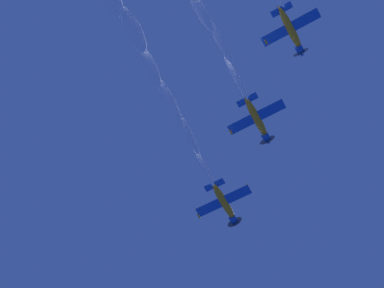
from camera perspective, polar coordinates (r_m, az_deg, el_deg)
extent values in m
ellipsoid|color=orange|center=(89.75, 3.47, -6.28)|extent=(8.06, 2.91, 2.83)
cylinder|color=#194CB2|center=(91.22, 4.48, -8.12)|extent=(1.49, 1.60, 1.64)
cone|color=#194CB2|center=(91.55, 4.70, -8.51)|extent=(1.02, 0.82, 0.84)
cylinder|color=#3F3F47|center=(91.47, 4.65, -8.42)|extent=(1.03, 3.10, 3.18)
cube|color=#194CB2|center=(89.48, 3.44, -6.19)|extent=(3.15, 10.07, 2.37)
ellipsoid|color=orange|center=(88.96, 0.75, -7.84)|extent=(1.14, 0.52, 0.53)
ellipsoid|color=orange|center=(90.26, 6.08, -4.55)|extent=(1.14, 0.52, 0.53)
cube|color=#194CB2|center=(88.52, 2.46, -4.45)|extent=(1.60, 3.69, 0.99)
cube|color=orange|center=(89.04, 2.33, -4.32)|extent=(1.57, 0.59, 1.54)
ellipsoid|color=#1E232D|center=(90.34, 3.47, -6.38)|extent=(2.02, 1.26, 1.22)
ellipsoid|color=orange|center=(87.28, 7.01, 2.79)|extent=(8.06, 2.87, 2.79)
cylinder|color=#194CB2|center=(88.36, 8.00, 0.76)|extent=(1.48, 1.58, 1.62)
cone|color=#194CB2|center=(88.61, 8.21, 0.34)|extent=(1.02, 0.81, 0.82)
cylinder|color=#3F3F47|center=(88.55, 8.16, 0.43)|extent=(1.01, 3.06, 3.14)
cube|color=#194CB2|center=(87.03, 6.98, 2.91)|extent=(3.16, 10.09, 2.18)
ellipsoid|color=orange|center=(85.94, 4.24, 1.30)|extent=(1.14, 0.51, 0.52)
ellipsoid|color=orange|center=(88.38, 9.66, 4.47)|extent=(1.14, 0.51, 0.52)
cube|color=#194CB2|center=(86.43, 6.02, 4.78)|extent=(1.60, 3.70, 0.92)
cube|color=orange|center=(86.97, 5.86, 4.86)|extent=(1.56, 0.56, 1.53)
ellipsoid|color=#1E232D|center=(87.83, 6.99, 2.63)|extent=(2.02, 1.24, 1.21)
ellipsoid|color=orange|center=(88.99, 10.62, 12.14)|extent=(8.05, 3.07, 2.91)
cylinder|color=#194CB2|center=(89.67, 11.56, 10.05)|extent=(1.50, 1.68, 1.70)
cone|color=#194CB2|center=(89.84, 11.76, 9.61)|extent=(1.03, 0.86, 0.87)
cylinder|color=#3F3F47|center=(89.80, 11.71, 9.71)|extent=(1.06, 3.23, 3.32)
cube|color=#194CB2|center=(88.78, 10.62, 12.29)|extent=(3.13, 9.95, 3.04)
ellipsoid|color=orange|center=(86.66, 8.04, 10.88)|extent=(1.14, 0.55, 0.54)
ellipsoid|color=orange|center=(91.12, 13.11, 13.61)|extent=(1.14, 0.55, 0.54)
cube|color=#194CB2|center=(88.53, 9.68, 14.16)|extent=(1.59, 3.66, 1.23)
cube|color=orange|center=(89.04, 9.47, 14.18)|extent=(1.58, 0.69, 1.52)
ellipsoid|color=#1E232D|center=(89.48, 10.56, 11.92)|extent=(2.02, 1.32, 1.27)
ellipsoid|color=white|center=(87.16, 1.17, -2.24)|extent=(8.21, 2.25, 2.35)
ellipsoid|color=white|center=(85.70, -0.53, 1.32)|extent=(8.32, 2.62, 2.71)
ellipsoid|color=white|center=(84.58, -2.54, 4.82)|extent=(8.44, 2.99, 3.07)
ellipsoid|color=white|center=(83.74, -4.80, 8.69)|extent=(8.56, 3.36, 3.43)
ellipsoid|color=white|center=(83.32, -6.43, 12.29)|extent=(8.67, 3.73, 3.79)
ellipsoid|color=white|center=(85.52, 4.80, 7.17)|extent=(8.21, 2.25, 2.35)
ellipsoid|color=white|center=(84.67, 3.06, 11.10)|extent=(8.32, 2.62, 2.71)
ellipsoid|color=white|center=(84.22, 0.85, 14.43)|extent=(8.44, 2.99, 3.07)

